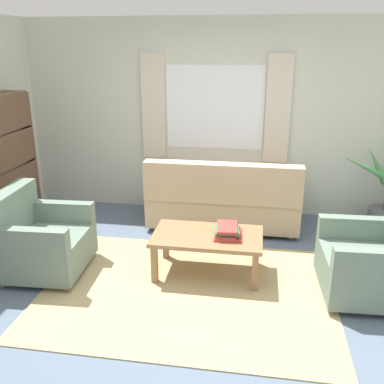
% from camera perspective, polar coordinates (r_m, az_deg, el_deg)
% --- Properties ---
extents(ground_plane, '(6.24, 6.24, 0.00)m').
position_cam_1_polar(ground_plane, '(4.21, -0.62, -13.10)').
color(ground_plane, slate).
extents(wall_back, '(5.32, 0.12, 2.60)m').
position_cam_1_polar(wall_back, '(5.88, 3.11, 9.83)').
color(wall_back, beige).
rests_on(wall_back, ground_plane).
extents(window_with_curtains, '(1.98, 0.07, 1.40)m').
position_cam_1_polar(window_with_curtains, '(5.77, 3.04, 11.17)').
color(window_with_curtains, white).
extents(area_rug, '(2.76, 2.04, 0.01)m').
position_cam_1_polar(area_rug, '(4.21, -0.62, -13.03)').
color(area_rug, tan).
rests_on(area_rug, ground_plane).
extents(couch, '(1.90, 0.82, 0.92)m').
position_cam_1_polar(couch, '(5.44, 4.21, -1.11)').
color(couch, tan).
rests_on(couch, ground_plane).
extents(armchair_left, '(0.86, 0.88, 0.88)m').
position_cam_1_polar(armchair_left, '(4.66, -19.77, -6.05)').
color(armchair_left, slate).
rests_on(armchair_left, ground_plane).
extents(armchair_right, '(0.85, 0.87, 0.88)m').
position_cam_1_polar(armchair_right, '(4.32, 23.24, -8.51)').
color(armchair_right, slate).
rests_on(armchair_right, ground_plane).
extents(coffee_table, '(1.10, 0.64, 0.44)m').
position_cam_1_polar(coffee_table, '(4.33, 2.07, -6.40)').
color(coffee_table, olive).
rests_on(coffee_table, ground_plane).
extents(book_stack_on_table, '(0.28, 0.35, 0.11)m').
position_cam_1_polar(book_stack_on_table, '(4.27, 4.78, -5.24)').
color(book_stack_on_table, '#B23833').
rests_on(book_stack_on_table, coffee_table).
extents(bookshelf, '(0.30, 0.94, 1.72)m').
position_cam_1_polar(bookshelf, '(5.57, -23.28, 3.31)').
color(bookshelf, brown).
rests_on(bookshelf, ground_plane).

